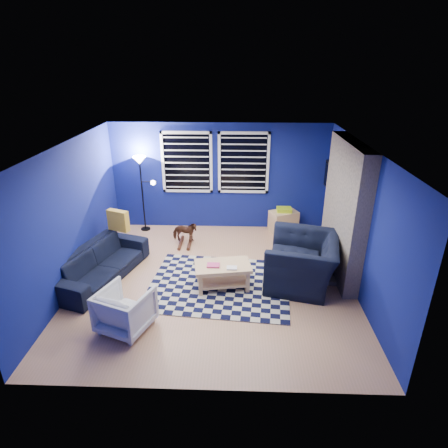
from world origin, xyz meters
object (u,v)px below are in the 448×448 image
armchair_bent (125,310)px  floor_lamp (141,171)px  sofa (101,263)px  cabinet (283,221)px  armchair_big (302,261)px  rocking_horse (185,232)px  tv (331,178)px  coffee_table (223,271)px

armchair_bent → floor_lamp: 3.82m
armchair_bent → floor_lamp: (-0.53, 3.61, 1.13)m
sofa → cabinet: (3.62, 2.21, -0.04)m
armchair_big → rocking_horse: bearing=-109.6°
armchair_bent → tv: bearing=-116.3°
armchair_big → coffee_table: bearing=-68.9°
sofa → floor_lamp: (0.33, 2.20, 1.15)m
cabinet → sofa: bearing=-172.4°
armchair_big → rocking_horse: size_ratio=2.49×
cabinet → armchair_big: bearing=-111.8°
rocking_horse → tv: bearing=-79.5°
cabinet → floor_lamp: size_ratio=0.41×
sofa → armchair_big: bearing=-73.4°
sofa → coffee_table: size_ratio=2.01×
armchair_bent → armchair_big: bearing=-133.0°
floor_lamp → coffee_table: bearing=-51.6°
armchair_big → tv: bearing=169.7°
armchair_big → floor_lamp: size_ratio=0.77×
coffee_table → armchair_big: bearing=8.2°
rocking_horse → cabinet: size_ratio=0.76×
tv → armchair_bent: bearing=-137.7°
sofa → coffee_table: bearing=-79.0°
sofa → tv: bearing=-49.5°
tv → floor_lamp: (-4.21, 0.25, 0.06)m
floor_lamp → rocking_horse: bearing=-36.3°
sofa → coffee_table: sofa is taller
coffee_table → cabinet: size_ratio=1.45×
rocking_horse → cabinet: 2.37m
tv → floor_lamp: size_ratio=0.56×
tv → rocking_horse: size_ratio=1.82×
tv → coffee_table: size_ratio=0.95×
sofa → armchair_big: (3.69, -0.04, 0.14)m
armchair_big → coffee_table: (-1.42, -0.20, -0.11)m
tv → floor_lamp: floor_lamp is taller
tv → cabinet: 1.49m
cabinet → floor_lamp: (-3.29, -0.00, 1.19)m
tv → sofa: size_ratio=0.47×
rocking_horse → cabinet: bearing=-69.9°
tv → armchair_bent: size_ratio=1.36×
rocking_horse → floor_lamp: size_ratio=0.31×
tv → sofa: tv is taller
armchair_big → rocking_horse: 2.75m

